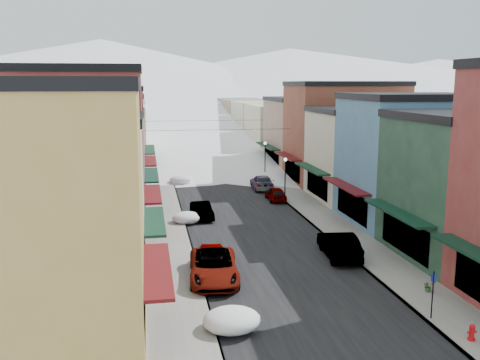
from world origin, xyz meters
name	(u,v)px	position (x,y,z in m)	size (l,w,h in m)	color
road	(201,160)	(0.00, 60.00, 0.01)	(10.00, 160.00, 0.01)	black
sidewalk_left	(157,161)	(-6.60, 60.00, 0.07)	(3.20, 160.00, 0.15)	gray
sidewalk_right	(245,158)	(6.60, 60.00, 0.07)	(3.20, 160.00, 0.15)	gray
curb_left	(167,160)	(-5.05, 60.00, 0.07)	(0.10, 160.00, 0.15)	slate
curb_right	(235,159)	(5.05, 60.00, 0.07)	(0.10, 160.00, 0.15)	slate
bldg_l_yellow	(19,218)	(-13.19, 4.00, 5.76)	(11.30, 8.70, 11.50)	#C19747
bldg_l_cream	(55,199)	(-13.19, 12.50, 4.76)	(11.30, 8.20, 9.50)	beige
bldg_l_brick_near	(65,155)	(-13.69, 20.50, 6.26)	(12.30, 8.20, 12.50)	maroon
bldg_l_grayblue	(86,162)	(-13.19, 29.00, 4.51)	(11.30, 9.20, 9.00)	slate
bldg_l_brick_far	(85,140)	(-14.19, 38.00, 5.51)	(13.30, 9.20, 11.00)	maroon
bldg_l_tan	(103,136)	(-13.19, 48.00, 5.01)	(11.30, 11.20, 10.00)	tan
bldg_r_green	(479,186)	(13.19, 12.00, 4.76)	(11.30, 9.20, 9.50)	#1D3C2A
bldg_r_blue	(412,159)	(13.19, 21.00, 5.26)	(11.30, 9.20, 10.50)	teal
bldg_r_cream	(372,154)	(13.69, 30.00, 4.51)	(12.30, 9.20, 9.00)	beige
bldg_r_brick_far	(344,133)	(14.19, 39.00, 5.76)	(13.30, 9.20, 11.50)	brown
bldg_r_tan	(309,133)	(13.19, 49.00, 4.76)	(11.30, 11.20, 9.50)	#8C705B
distant_blocks	(189,122)	(0.00, 83.00, 4.00)	(34.00, 55.00, 8.00)	gray
mountain_ridge	(123,78)	(-19.47, 277.18, 14.36)	(670.00, 340.00, 34.00)	silver
overhead_cables	(211,125)	(0.00, 47.50, 6.20)	(16.40, 15.04, 0.04)	black
car_white_suv	(214,267)	(-4.30, 10.56, 0.82)	(2.73, 5.92, 1.65)	white
car_silver_sedan	(211,260)	(-4.30, 11.73, 0.80)	(1.89, 4.71, 1.60)	gray
car_dark_hatch	(202,211)	(-3.50, 25.08, 0.68)	(1.44, 4.13, 1.36)	black
car_silver_wagon	(176,165)	(-4.24, 51.21, 0.67)	(1.88, 4.63, 1.34)	gray
car_green_sedan	(339,245)	(4.30, 13.27, 0.86)	(1.81, 5.20, 1.71)	black
car_gray_suv	(276,194)	(4.30, 30.82, 0.67)	(1.59, 3.95, 1.35)	gray
car_black_sedan	(262,182)	(4.19, 36.67, 0.75)	(2.11, 5.19, 1.51)	black
car_lane_silver	(196,157)	(-1.03, 57.44, 0.76)	(1.79, 4.45, 1.52)	#A3A7AC
car_lane_white	(205,153)	(0.71, 62.00, 0.78)	(2.60, 5.64, 1.57)	silver
fire_hydrant	(472,333)	(5.90, 1.00, 0.49)	(0.44, 0.33, 0.75)	red
parking_sign	(433,291)	(5.32, 3.38, 1.52)	(0.09, 0.32, 2.35)	black
trash_can	(350,246)	(5.20, 13.66, 0.60)	(0.52, 0.52, 0.88)	slate
streetlamp_near	(285,173)	(5.21, 30.75, 2.70)	(0.34, 0.34, 4.05)	black
streetlamp_far	(265,155)	(5.99, 43.21, 2.84)	(0.35, 0.35, 4.26)	black
planter_near	(428,286)	(6.89, 6.48, 0.45)	(0.54, 0.47, 0.60)	#2A5A28
snow_pile_near	(232,320)	(-4.28, 4.01, 0.54)	(2.69, 2.85, 1.14)	white
snow_pile_mid	(187,218)	(-4.88, 23.64, 0.48)	(2.36, 2.65, 1.00)	white
snow_pile_far	(181,180)	(-4.28, 41.03, 0.51)	(2.51, 2.74, 1.06)	white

